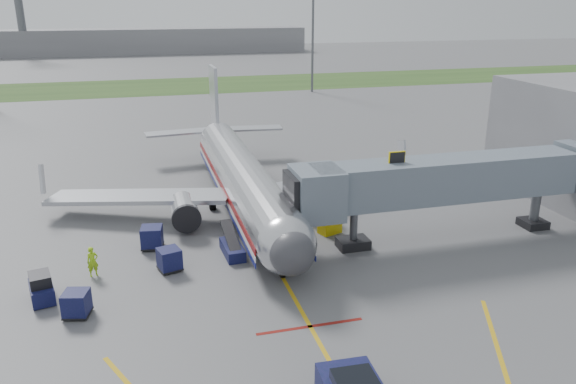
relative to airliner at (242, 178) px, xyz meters
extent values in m
plane|color=#565659|center=(0.00, -15.25, -2.65)|extent=(400.00, 400.00, 0.00)
cube|color=#2D4C1E|center=(0.00, 74.75, -2.64)|extent=(300.00, 25.00, 0.01)
cube|color=gold|center=(0.00, -17.25, -2.64)|extent=(0.25, 50.00, 0.01)
cube|color=maroon|center=(0.00, -19.25, -2.64)|extent=(6.00, 0.25, 0.01)
cylinder|color=silver|center=(0.00, -0.25, 0.05)|extent=(3.80, 28.00, 3.80)
sphere|color=silver|center=(0.00, -14.25, 0.05)|extent=(3.80, 3.80, 3.80)
sphere|color=#38383D|center=(0.00, -15.55, 0.05)|extent=(2.74, 2.74, 2.74)
cube|color=black|center=(0.00, -14.65, 0.60)|extent=(2.20, 1.20, 0.55)
cone|color=silver|center=(0.00, 16.25, 0.05)|extent=(3.80, 5.00, 3.80)
cube|color=#B7BAC1|center=(0.00, 15.75, 4.05)|extent=(0.35, 4.20, 7.00)
cube|color=#B7BAC1|center=(-8.50, -0.25, -0.85)|extent=(15.10, 8.59, 1.13)
cube|color=#B7BAC1|center=(8.50, -0.25, -0.85)|extent=(15.10, 8.59, 1.13)
cylinder|color=silver|center=(-5.20, -3.25, -1.30)|extent=(2.10, 3.60, 2.10)
cylinder|color=silver|center=(5.20, -3.25, -1.30)|extent=(2.10, 3.60, 2.10)
cube|color=maroon|center=(1.92, -0.25, -0.30)|extent=(0.05, 28.00, 0.45)
cube|color=navy|center=(1.92, -0.25, -1.20)|extent=(0.05, 28.00, 0.35)
cylinder|color=black|center=(0.00, -13.25, -2.35)|extent=(0.28, 0.70, 0.70)
cylinder|color=black|center=(-2.60, 0.25, -2.20)|extent=(0.50, 1.00, 1.00)
cylinder|color=black|center=(2.60, 0.25, -2.20)|extent=(0.50, 1.00, 1.00)
cube|color=slate|center=(13.00, -10.25, 1.95)|extent=(20.00, 3.00, 3.00)
cube|color=slate|center=(3.20, -10.25, 1.75)|extent=(3.20, 3.60, 3.40)
cube|color=black|center=(2.00, -10.25, 1.75)|extent=(1.60, 3.00, 2.80)
cube|color=yellow|center=(9.00, -10.25, 3.75)|extent=(1.20, 0.15, 1.00)
cylinder|color=#595B60|center=(6.00, -10.25, -1.10)|extent=(0.56, 0.56, 3.10)
cube|color=black|center=(6.00, -10.25, -2.30)|extent=(2.20, 1.60, 0.70)
cylinder|color=#595B60|center=(21.00, -10.25, -1.10)|extent=(0.70, 0.70, 3.10)
cube|color=black|center=(21.00, -10.25, -2.35)|extent=(1.80, 1.80, 0.60)
cylinder|color=#595B60|center=(25.00, 59.75, 7.35)|extent=(0.44, 0.44, 20.00)
cube|color=slate|center=(-10.00, 154.75, 1.35)|extent=(120.00, 14.00, 8.00)
cylinder|color=#595B60|center=(-40.00, 149.75, 11.35)|extent=(2.40, 2.40, 28.00)
cube|color=black|center=(-0.13, -26.09, -1.24)|extent=(1.87, 1.87, 0.56)
cylinder|color=black|center=(-1.08, -24.59, -2.20)|extent=(0.28, 0.91, 0.90)
cylinder|color=black|center=(0.94, -24.67, -2.20)|extent=(0.28, 0.91, 0.90)
cube|color=black|center=(-14.38, -12.36, -2.12)|extent=(1.76, 2.62, 0.96)
cube|color=black|center=(-14.38, -12.36, -1.30)|extent=(1.47, 1.76, 0.67)
cylinder|color=black|center=(-14.65, -13.31, -2.41)|extent=(0.32, 0.52, 0.48)
cylinder|color=black|center=(-13.72, -13.09, -2.41)|extent=(0.32, 0.52, 0.48)
cylinder|color=black|center=(-15.05, -11.63, -2.41)|extent=(0.32, 0.52, 0.48)
cylinder|color=black|center=(-14.11, -11.41, -2.41)|extent=(0.32, 0.52, 0.48)
cube|color=black|center=(-6.87, -10.43, -1.82)|extent=(1.68, 1.68, 1.35)
cube|color=black|center=(-6.87, -10.43, -2.49)|extent=(1.73, 1.73, 0.10)
cylinder|color=black|center=(-7.22, -11.08, -2.52)|extent=(0.25, 0.29, 0.24)
cylinder|color=black|center=(-6.22, -10.79, -2.52)|extent=(0.25, 0.29, 0.24)
cylinder|color=black|center=(-7.51, -10.07, -2.52)|extent=(0.25, 0.29, 0.24)
cylinder|color=black|center=(-6.51, -9.78, -2.52)|extent=(0.25, 0.29, 0.24)
cube|color=black|center=(-12.24, -14.78, -1.83)|extent=(1.61, 1.61, 1.33)
cube|color=black|center=(-12.24, -14.78, -2.49)|extent=(1.66, 1.66, 0.10)
cylinder|color=black|center=(-12.87, -15.16, -2.53)|extent=(0.24, 0.28, 0.24)
cylinder|color=black|center=(-11.87, -15.40, -2.53)|extent=(0.24, 0.28, 0.24)
cylinder|color=black|center=(-12.62, -14.16, -2.53)|extent=(0.24, 0.28, 0.24)
cylinder|color=black|center=(-11.62, -14.41, -2.53)|extent=(0.24, 0.28, 0.24)
cube|color=black|center=(-7.82, -6.57, -1.76)|extent=(1.65, 1.65, 1.45)
cube|color=black|center=(-7.82, -6.57, -2.48)|extent=(1.71, 1.71, 0.11)
cylinder|color=black|center=(-8.46, -7.04, -2.51)|extent=(0.24, 0.29, 0.26)
cylinder|color=black|center=(-7.35, -7.21, -2.51)|extent=(0.24, 0.29, 0.26)
cylinder|color=black|center=(-8.29, -5.93, -2.51)|extent=(0.24, 0.29, 0.26)
cylinder|color=black|center=(-7.18, -6.10, -2.51)|extent=(0.24, 0.29, 0.26)
cube|color=black|center=(-2.50, -9.15, -2.25)|extent=(1.39, 3.19, 0.78)
cube|color=black|center=(-2.53, -8.72, -1.43)|extent=(0.97, 3.54, 1.23)
cylinder|color=black|center=(-2.87, -10.30, -2.40)|extent=(0.22, 0.50, 0.49)
cylinder|color=black|center=(-2.01, -10.26, -2.40)|extent=(0.22, 0.50, 0.49)
cylinder|color=black|center=(-3.00, -8.05, -2.40)|extent=(0.22, 0.50, 0.49)
cylinder|color=black|center=(-2.13, -8.00, -2.40)|extent=(0.22, 0.50, 0.49)
cube|color=yellow|center=(5.29, -7.25, -2.00)|extent=(1.88, 1.57, 1.28)
cylinder|color=black|center=(4.79, -7.44, -2.48)|extent=(0.31, 0.38, 0.32)
cylinder|color=black|center=(5.79, -7.06, -2.48)|extent=(0.31, 0.38, 0.32)
imported|color=#9FDA19|center=(-11.63, -9.94, -1.66)|extent=(0.83, 0.68, 1.98)
camera|label=1|loc=(-8.07, -44.42, 14.09)|focal=35.00mm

